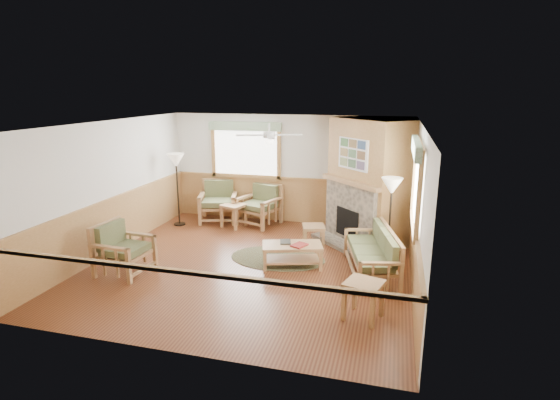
% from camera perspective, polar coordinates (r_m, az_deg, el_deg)
% --- Properties ---
extents(floor, '(6.00, 6.00, 0.01)m').
position_cam_1_polar(floor, '(8.56, -3.83, -8.47)').
color(floor, brown).
rests_on(floor, ground).
extents(ceiling, '(6.00, 6.00, 0.01)m').
position_cam_1_polar(ceiling, '(7.92, -4.16, 9.88)').
color(ceiling, white).
rests_on(ceiling, floor).
extents(wall_back, '(6.00, 0.02, 2.70)m').
position_cam_1_polar(wall_back, '(10.95, 1.07, 4.04)').
color(wall_back, white).
rests_on(wall_back, floor).
extents(wall_front, '(6.00, 0.02, 2.70)m').
position_cam_1_polar(wall_front, '(5.51, -14.15, -6.96)').
color(wall_front, white).
rests_on(wall_front, floor).
extents(wall_left, '(0.02, 6.00, 2.70)m').
position_cam_1_polar(wall_left, '(9.52, -21.36, 1.46)').
color(wall_left, white).
rests_on(wall_left, floor).
extents(wall_right, '(0.02, 6.00, 2.70)m').
position_cam_1_polar(wall_right, '(7.73, 17.57, -1.04)').
color(wall_right, white).
rests_on(wall_right, floor).
extents(wainscot, '(6.00, 6.00, 1.10)m').
position_cam_1_polar(wainscot, '(8.36, -3.90, -4.96)').
color(wainscot, '#AC7D46').
rests_on(wainscot, floor).
extents(fireplace, '(3.11, 3.11, 2.70)m').
position_cam_1_polar(fireplace, '(9.73, 11.52, 2.43)').
color(fireplace, '#AC7D46').
rests_on(fireplace, floor).
extents(window_back, '(1.90, 0.16, 1.50)m').
position_cam_1_polar(window_back, '(11.08, -4.57, 10.27)').
color(window_back, white).
rests_on(window_back, wall_back).
extents(window_right, '(0.16, 1.90, 1.50)m').
position_cam_1_polar(window_right, '(7.32, 18.01, 7.52)').
color(window_right, white).
rests_on(window_right, wall_right).
extents(ceiling_fan, '(1.59, 1.59, 0.36)m').
position_cam_1_polar(ceiling_fan, '(8.12, -1.43, 9.74)').
color(ceiling_fan, white).
rests_on(ceiling_fan, ceiling).
extents(sofa, '(1.94, 1.16, 0.83)m').
position_cam_1_polar(sofa, '(8.18, 11.78, -6.68)').
color(sofa, '#A5794D').
rests_on(sofa, floor).
extents(armchair_back_left, '(1.13, 1.13, 1.02)m').
position_cam_1_polar(armchair_back_left, '(11.25, -8.07, -0.20)').
color(armchair_back_left, '#A5794D').
rests_on(armchair_back_left, floor).
extents(armchair_back_right, '(1.11, 1.11, 0.98)m').
position_cam_1_polar(armchair_back_right, '(10.89, -2.76, -0.67)').
color(armchair_back_right, '#A5794D').
rests_on(armchair_back_right, floor).
extents(armchair_left, '(0.90, 0.90, 0.94)m').
position_cam_1_polar(armchair_left, '(8.52, -19.69, -6.02)').
color(armchair_left, '#A5794D').
rests_on(armchair_left, floor).
extents(coffee_table, '(1.24, 0.87, 0.45)m').
position_cam_1_polar(coffee_table, '(8.39, 1.58, -7.24)').
color(coffee_table, '#A5794D').
rests_on(coffee_table, floor).
extents(end_table_chairs, '(0.64, 0.63, 0.57)m').
position_cam_1_polar(end_table_chairs, '(10.77, -6.06, -2.04)').
color(end_table_chairs, '#A5794D').
rests_on(end_table_chairs, floor).
extents(end_table_sofa, '(0.64, 0.62, 0.58)m').
position_cam_1_polar(end_table_sofa, '(6.71, 10.82, -12.72)').
color(end_table_sofa, '#A5794D').
rests_on(end_table_sofa, floor).
extents(footstool, '(0.58, 0.58, 0.41)m').
position_cam_1_polar(footstool, '(9.64, 4.40, -4.50)').
color(footstool, '#A5794D').
rests_on(footstool, floor).
extents(braided_rug, '(2.31, 2.31, 0.01)m').
position_cam_1_polar(braided_rug, '(8.85, -0.33, -7.59)').
color(braided_rug, '#4D4C30').
rests_on(braided_rug, floor).
extents(floor_lamp_left, '(0.53, 0.53, 1.80)m').
position_cam_1_polar(floor_lamp_left, '(11.02, -13.22, 1.33)').
color(floor_lamp_left, black).
rests_on(floor_lamp_left, floor).
extents(floor_lamp_right, '(0.49, 0.49, 1.72)m').
position_cam_1_polar(floor_lamp_right, '(8.53, 14.13, -2.79)').
color(floor_lamp_right, black).
rests_on(floor_lamp_right, floor).
extents(book_red, '(0.32, 0.36, 0.03)m').
position_cam_1_polar(book_red, '(8.22, 2.54, -5.81)').
color(book_red, maroon).
rests_on(book_red, coffee_table).
extents(book_dark, '(0.26, 0.31, 0.03)m').
position_cam_1_polar(book_dark, '(8.40, 0.71, -5.39)').
color(book_dark, '#282721').
rests_on(book_dark, coffee_table).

